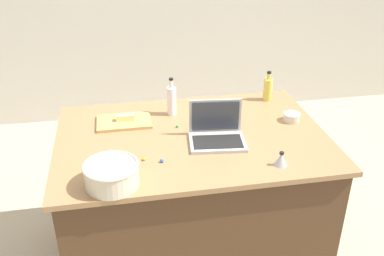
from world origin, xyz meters
name	(u,v)px	position (x,y,z in m)	size (l,w,h in m)	color
ground_plane	(192,252)	(0.00, 0.00, 0.00)	(12.00, 12.00, 0.00)	#B7A88E
island_counter	(192,198)	(0.00, 0.00, 0.45)	(1.56, 1.06, 0.90)	#4C331E
laptop	(217,133)	(0.13, -0.08, 0.95)	(0.33, 0.26, 0.22)	#B7B7BC
mixing_bowl_large	(111,174)	(-0.46, -0.41, 0.96)	(0.27, 0.27, 0.12)	beige
bottle_vinegar	(172,100)	(-0.07, 0.30, 1.00)	(0.06, 0.06, 0.25)	white
bottle_oil	(268,89)	(0.60, 0.41, 0.98)	(0.06, 0.06, 0.20)	#DBC64C
cutting_board	(124,122)	(-0.38, 0.23, 0.91)	(0.33, 0.22, 0.02)	tan
butter_stick_left	(125,118)	(-0.37, 0.23, 0.94)	(0.11, 0.04, 0.04)	#F4E58C
ramekin_small	(292,117)	(0.64, 0.07, 0.93)	(0.10, 0.10, 0.05)	beige
ramekin_medium	(224,113)	(0.24, 0.20, 0.93)	(0.11, 0.11, 0.05)	slate
kitchen_timer	(281,159)	(0.39, -0.39, 0.94)	(0.07, 0.07, 0.08)	#B2B2B7
candy_0	(177,126)	(-0.07, 0.12, 0.91)	(0.02, 0.02, 0.02)	green
candy_1	(240,117)	(0.34, 0.17, 0.91)	(0.01, 0.01, 0.01)	#CC3399
candy_2	(162,161)	(-0.21, -0.25, 0.91)	(0.02, 0.02, 0.02)	blue
candy_3	(144,159)	(-0.30, -0.22, 0.91)	(0.02, 0.02, 0.02)	yellow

